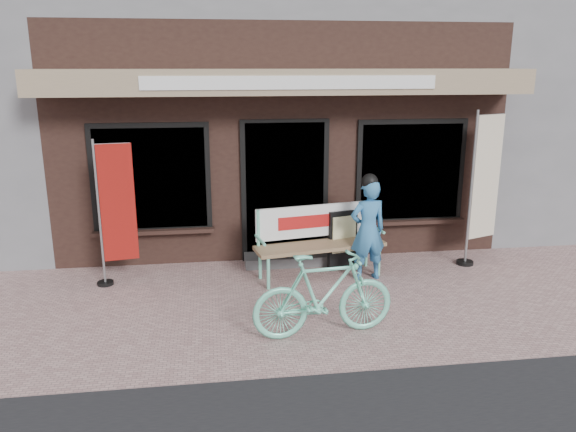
{
  "coord_description": "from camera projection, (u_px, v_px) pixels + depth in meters",
  "views": [
    {
      "loc": [
        -1.12,
        -6.38,
        2.98
      ],
      "look_at": [
        -0.13,
        0.7,
        1.05
      ],
      "focal_mm": 35.0,
      "sensor_mm": 36.0,
      "label": 1
    }
  ],
  "objects": [
    {
      "name": "menu_stand",
      "position": [
        343.0,
        239.0,
        8.36
      ],
      "size": [
        0.46,
        0.21,
        0.91
      ],
      "rotation": [
        0.0,
        0.0,
        0.28
      ],
      "color": "black",
      "rests_on": "ground"
    },
    {
      "name": "storefront",
      "position": [
        265.0,
        64.0,
        10.99
      ],
      "size": [
        7.0,
        6.77,
        6.0
      ],
      "color": "black",
      "rests_on": "ground"
    },
    {
      "name": "person",
      "position": [
        368.0,
        228.0,
        7.9
      ],
      "size": [
        0.57,
        0.42,
        1.54
      ],
      "rotation": [
        0.0,
        0.0,
        0.15
      ],
      "color": "teal",
      "rests_on": "ground"
    },
    {
      "name": "ground",
      "position": [
        306.0,
        311.0,
        7.03
      ],
      "size": [
        70.0,
        70.0,
        0.0
      ],
      "primitive_type": "plane",
      "color": "tan",
      "rests_on": "ground"
    },
    {
      "name": "nobori_cream",
      "position": [
        483.0,
        186.0,
        8.46
      ],
      "size": [
        0.69,
        0.37,
        2.36
      ],
      "rotation": [
        0.0,
        0.0,
        0.36
      ],
      "color": "gray",
      "rests_on": "ground"
    },
    {
      "name": "bicycle",
      "position": [
        324.0,
        295.0,
        6.28
      ],
      "size": [
        1.67,
        0.62,
        0.98
      ],
      "primitive_type": "imported",
      "rotation": [
        0.0,
        0.0,
        1.67
      ],
      "color": "#74E4C1",
      "rests_on": "ground"
    },
    {
      "name": "bench",
      "position": [
        318.0,
        235.0,
        8.09
      ],
      "size": [
        1.94,
        0.81,
        1.02
      ],
      "rotation": [
        0.0,
        0.0,
        0.18
      ],
      "color": "#74E4C1",
      "rests_on": "ground"
    },
    {
      "name": "nobori_red",
      "position": [
        115.0,
        211.0,
        7.65
      ],
      "size": [
        0.61,
        0.26,
        2.04
      ],
      "rotation": [
        0.0,
        0.0,
        0.16
      ],
      "color": "gray",
      "rests_on": "ground"
    }
  ]
}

